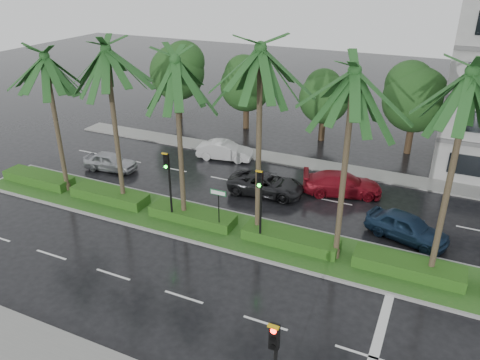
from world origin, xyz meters
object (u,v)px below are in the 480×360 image
at_px(signal_median_left, 168,177).
at_px(car_silver, 110,161).
at_px(car_white, 225,151).
at_px(car_darkgrey, 266,184).
at_px(street_sign, 218,200).
at_px(car_blue, 407,227).
at_px(car_red, 342,184).

height_order(signal_median_left, car_silver, signal_median_left).
height_order(car_silver, car_white, car_white).
height_order(car_white, car_darkgrey, car_white).
bearing_deg(street_sign, car_blue, 21.95).
relative_size(street_sign, car_white, 0.61).
xyz_separation_m(car_white, car_red, (9.54, -2.07, 0.04)).
bearing_deg(car_silver, car_darkgrey, -90.65).
bearing_deg(signal_median_left, car_blue, 17.79).
bearing_deg(car_darkgrey, car_red, -70.42).
xyz_separation_m(car_silver, car_darkgrey, (11.65, 1.23, 0.02)).
height_order(street_sign, car_silver, street_sign).
distance_m(street_sign, car_darkgrey, 5.94).
bearing_deg(car_white, car_silver, 119.05).
xyz_separation_m(car_silver, car_blue, (20.65, -0.68, 0.09)).
relative_size(car_silver, car_white, 0.92).
relative_size(car_white, car_darkgrey, 0.86).
relative_size(signal_median_left, street_sign, 1.68).
xyz_separation_m(signal_median_left, street_sign, (3.00, 0.18, -0.87)).
bearing_deg(car_silver, signal_median_left, -126.62).
distance_m(signal_median_left, car_blue, 13.32).
relative_size(street_sign, car_blue, 0.58).
bearing_deg(signal_median_left, car_red, 44.79).
distance_m(car_silver, car_darkgrey, 11.71).
xyz_separation_m(signal_median_left, car_red, (8.00, 7.94, -2.26)).
distance_m(car_white, car_red, 9.76).
xyz_separation_m(car_red, car_blue, (4.50, -3.93, 0.03)).
distance_m(car_silver, car_blue, 20.66).
relative_size(signal_median_left, car_silver, 1.11).
height_order(signal_median_left, car_red, signal_median_left).
bearing_deg(car_darkgrey, street_sign, 170.44).
bearing_deg(car_blue, signal_median_left, 126.03).
xyz_separation_m(car_white, car_darkgrey, (5.04, -4.09, -0.01)).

